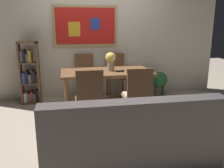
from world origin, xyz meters
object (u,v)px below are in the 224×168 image
at_px(dining_chair_near_left, 89,94).
at_px(tv_remote, 120,71).
at_px(bookshelf, 30,76).
at_px(leather_couch, 128,140).
at_px(potted_ivy, 159,82).
at_px(dining_table, 106,76).
at_px(dining_chair_near_right, 138,92).
at_px(dining_chair_far_left, 85,73).
at_px(dining_chair_far_right, 116,72).
at_px(flower_vase, 111,60).

bearing_deg(dining_chair_near_left, tv_remote, 46.78).
bearing_deg(bookshelf, leather_couch, -61.66).
bearing_deg(potted_ivy, dining_table, -153.06).
bearing_deg(dining_table, dining_chair_near_right, -65.33).
relative_size(dining_table, leather_couch, 0.86).
relative_size(leather_couch, bookshelf, 1.51).
xyz_separation_m(dining_table, potted_ivy, (1.25, 0.63, -0.33)).
xyz_separation_m(leather_couch, potted_ivy, (1.29, 2.42, -0.01)).
height_order(dining_chair_near_right, bookshelf, bookshelf).
xyz_separation_m(dining_chair_near_right, dining_chair_far_left, (-0.67, 1.54, 0.00)).
bearing_deg(dining_table, dining_chair_near_left, -115.77).
bearing_deg(dining_table, dining_chair_far_right, 66.08).
bearing_deg(bookshelf, dining_chair_near_left, -54.93).
xyz_separation_m(dining_chair_far_right, bookshelf, (-1.71, -0.06, 0.01)).
xyz_separation_m(dining_chair_far_right, leather_couch, (-0.38, -2.54, -0.23)).
distance_m(dining_chair_near_left, dining_chair_far_right, 1.66).
height_order(dining_chair_far_left, leather_couch, dining_chair_far_left).
height_order(potted_ivy, flower_vase, flower_vase).
bearing_deg(dining_chair_near_right, tv_remote, 101.39).
bearing_deg(dining_chair_near_right, flower_vase, 109.94).
xyz_separation_m(dining_chair_near_left, dining_chair_far_right, (0.70, 1.51, 0.00)).
bearing_deg(dining_table, bookshelf, 153.47).
distance_m(dining_chair_near_right, potted_ivy, 1.68).
bearing_deg(dining_chair_near_right, leather_couch, -111.51).
bearing_deg(potted_ivy, dining_chair_near_left, -139.21).
height_order(dining_chair_far_right, bookshelf, bookshelf).
xyz_separation_m(dining_chair_near_right, leather_couch, (-0.40, -1.02, -0.23)).
height_order(flower_vase, tv_remote, flower_vase).
relative_size(bookshelf, tv_remote, 7.47).
xyz_separation_m(bookshelf, tv_remote, (1.61, -0.82, 0.19)).
distance_m(dining_chair_far_right, dining_chair_far_left, 0.65).
xyz_separation_m(dining_chair_far_right, flower_vase, (-0.25, -0.77, 0.37)).
xyz_separation_m(dining_chair_near_left, tv_remote, (0.59, 0.63, 0.20)).
xyz_separation_m(dining_chair_far_left, tv_remote, (0.54, -0.90, 0.20)).
distance_m(dining_chair_near_right, flower_vase, 0.88).
height_order(dining_chair_far_right, leather_couch, dining_chair_far_right).
xyz_separation_m(dining_chair_near_right, bookshelf, (-1.74, 1.46, 0.01)).
xyz_separation_m(bookshelf, flower_vase, (1.46, -0.71, 0.37)).
height_order(dining_chair_far_right, dining_chair_far_left, same).
relative_size(flower_vase, tv_remote, 1.99).
bearing_deg(dining_chair_far_right, dining_chair_near_right, -89.20).
relative_size(bookshelf, potted_ivy, 2.26).
xyz_separation_m(dining_chair_near_left, leather_couch, (0.32, -1.03, -0.23)).
bearing_deg(dining_chair_near_right, potted_ivy, 57.55).
relative_size(potted_ivy, flower_vase, 1.66).
relative_size(dining_table, dining_chair_far_right, 1.69).
relative_size(dining_table, flower_vase, 4.85).
xyz_separation_m(leather_couch, bookshelf, (-1.34, 2.48, 0.23)).
bearing_deg(flower_vase, tv_remote, -37.38).
bearing_deg(dining_chair_near_right, dining_chair_far_left, 113.52).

